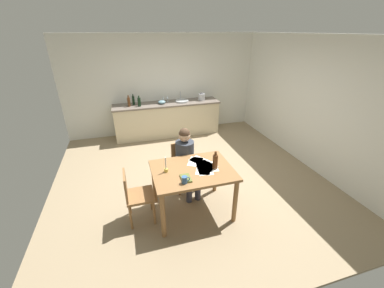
{
  "coord_description": "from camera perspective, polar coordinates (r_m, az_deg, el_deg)",
  "views": [
    {
      "loc": [
        -1.11,
        -3.84,
        2.66
      ],
      "look_at": [
        -0.04,
        -0.26,
        0.85
      ],
      "focal_mm": 22.13,
      "sensor_mm": 36.0,
      "label": 1
    }
  ],
  "objects": [
    {
      "name": "kitchen_counter",
      "position": [
        6.56,
        -5.92,
        6.05
      ],
      "size": [
        2.83,
        0.64,
        0.9
      ],
      "color": "beige",
      "rests_on": "ground"
    },
    {
      "name": "paper_letter",
      "position": [
        3.54,
        3.09,
        -6.23
      ],
      "size": [
        0.24,
        0.32,
        0.0
      ],
      "primitive_type": "cube",
      "rotation": [
        0.0,
        0.0,
        -0.12
      ],
      "color": "white",
      "rests_on": "dining_table"
    },
    {
      "name": "coffee_mug",
      "position": [
        3.23,
        -1.76,
        -8.6
      ],
      "size": [
        0.12,
        0.08,
        0.1
      ],
      "color": "#33598C",
      "rests_on": "dining_table"
    },
    {
      "name": "paper_bill",
      "position": [
        3.74,
        0.86,
        -4.26
      ],
      "size": [
        0.33,
        0.36,
        0.0
      ],
      "primitive_type": "cube",
      "rotation": [
        0.0,
        0.0,
        -0.51
      ],
      "color": "white",
      "rests_on": "dining_table"
    },
    {
      "name": "paper_receipt",
      "position": [
        3.62,
        4.37,
        -5.46
      ],
      "size": [
        0.24,
        0.32,
        0.0
      ],
      "primitive_type": "cube",
      "rotation": [
        0.0,
        0.0,
        -0.11
      ],
      "color": "white",
      "rests_on": "dining_table"
    },
    {
      "name": "chair_side_empty",
      "position": [
        3.65,
        -13.43,
        -11.77
      ],
      "size": [
        0.4,
        0.4,
        0.85
      ],
      "color": "olive",
      "rests_on": "ground"
    },
    {
      "name": "wine_glass_near_sink",
      "position": [
        6.55,
        -5.91,
        11.12
      ],
      "size": [
        0.07,
        0.07,
        0.15
      ],
      "color": "silver",
      "rests_on": "kitchen_counter"
    },
    {
      "name": "mixing_bowl",
      "position": [
        6.36,
        -7.3,
        9.99
      ],
      "size": [
        0.2,
        0.2,
        0.09
      ],
      "primitive_type": "ellipsoid",
      "color": "#668C99",
      "rests_on": "kitchen_counter"
    },
    {
      "name": "bottle_oil",
      "position": [
        6.26,
        -14.99,
        9.8
      ],
      "size": [
        0.07,
        0.07,
        0.28
      ],
      "color": "#593319",
      "rests_on": "kitchen_counter"
    },
    {
      "name": "paper_envelope",
      "position": [
        3.65,
        3.59,
        -5.14
      ],
      "size": [
        0.33,
        0.36,
        0.0
      ],
      "primitive_type": "cube",
      "rotation": [
        0.0,
        0.0,
        0.49
      ],
      "color": "white",
      "rests_on": "dining_table"
    },
    {
      "name": "stovetop_kettle",
      "position": [
        6.64,
        2.3,
        11.34
      ],
      "size": [
        0.18,
        0.18,
        0.22
      ],
      "color": "#B7BABF",
      "rests_on": "kitchen_counter"
    },
    {
      "name": "sink_unit",
      "position": [
        6.51,
        -2.45,
        10.35
      ],
      "size": [
        0.36,
        0.36,
        0.24
      ],
      "color": "#B2B7BC",
      "rests_on": "kitchen_counter"
    },
    {
      "name": "person_seated",
      "position": [
        4.07,
        -1.39,
        -3.3
      ],
      "size": [
        0.37,
        0.61,
        1.19
      ],
      "color": "#333842",
      "rests_on": "ground"
    },
    {
      "name": "candlestick",
      "position": [
        3.48,
        -6.31,
        -5.72
      ],
      "size": [
        0.06,
        0.06,
        0.24
      ],
      "color": "gold",
      "rests_on": "dining_table"
    },
    {
      "name": "dining_table",
      "position": [
        3.61,
        0.13,
        -7.72
      ],
      "size": [
        1.2,
        0.92,
        0.78
      ],
      "color": "olive",
      "rests_on": "ground"
    },
    {
      "name": "wine_glass_by_kettle",
      "position": [
        6.53,
        -6.93,
        11.02
      ],
      "size": [
        0.07,
        0.07,
        0.15
      ],
      "color": "silver",
      "rests_on": "kitchen_counter"
    },
    {
      "name": "wall_back",
      "position": [
        6.68,
        -6.87,
        13.92
      ],
      "size": [
        5.2,
        0.12,
        2.6
      ],
      "primitive_type": "cube",
      "color": "silver",
      "rests_on": "ground"
    },
    {
      "name": "ground_plane",
      "position": [
        4.81,
        -0.4,
        -7.98
      ],
      "size": [
        5.2,
        5.2,
        0.04
      ],
      "primitive_type": "cube",
      "color": "#937F60"
    },
    {
      "name": "chair_at_table",
      "position": [
        4.29,
        -2.08,
        -4.82
      ],
      "size": [
        0.44,
        0.44,
        0.85
      ],
      "color": "olive",
      "rests_on": "ground"
    },
    {
      "name": "book_magazine",
      "position": [
        3.33,
        -1.49,
        -8.25
      ],
      "size": [
        0.14,
        0.21,
        0.02
      ],
      "primitive_type": "cube",
      "rotation": [
        0.0,
        0.0,
        -0.02
      ],
      "color": "#5C662D",
      "rests_on": "dining_table"
    },
    {
      "name": "bottle_wine_red",
      "position": [
        6.22,
        -12.6,
        9.89
      ],
      "size": [
        0.08,
        0.08,
        0.27
      ],
      "color": "black",
      "rests_on": "kitchen_counter"
    },
    {
      "name": "bottle_vinegar",
      "position": [
        6.39,
        -13.94,
        10.2
      ],
      "size": [
        0.06,
        0.06,
        0.27
      ],
      "color": "black",
      "rests_on": "kitchen_counter"
    },
    {
      "name": "paper_notice",
      "position": [
        3.77,
        1.78,
        -4.01
      ],
      "size": [
        0.34,
        0.36,
        0.0
      ],
      "primitive_type": "cube",
      "rotation": [
        0.0,
        0.0,
        0.58
      ],
      "color": "white",
      "rests_on": "dining_table"
    },
    {
      "name": "wall_right",
      "position": [
        5.51,
        26.83,
        8.81
      ],
      "size": [
        0.12,
        5.2,
        2.6
      ],
      "primitive_type": "cube",
      "color": "silver",
      "rests_on": "ground"
    },
    {
      "name": "paper_flyer",
      "position": [
        3.55,
        2.74,
        -6.17
      ],
      "size": [
        0.31,
        0.36,
        0.0
      ],
      "primitive_type": "cube",
      "rotation": [
        0.0,
        0.0,
        -0.41
      ],
      "color": "white",
      "rests_on": "dining_table"
    },
    {
      "name": "wine_bottle_on_table",
      "position": [
        3.53,
        5.61,
        -4.21
      ],
      "size": [
        0.08,
        0.08,
        0.28
      ],
      "color": "#593319",
      "rests_on": "dining_table"
    }
  ]
}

